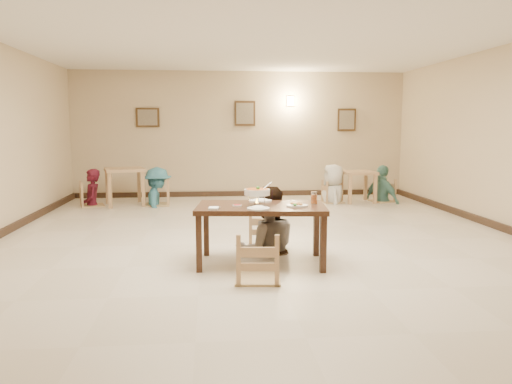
{
  "coord_description": "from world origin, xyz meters",
  "views": [
    {
      "loc": [
        -0.76,
        -7.1,
        1.69
      ],
      "look_at": [
        -0.13,
        -0.37,
        0.8
      ],
      "focal_mm": 35.0,
      "sensor_mm": 36.0,
      "label": 1
    }
  ],
  "objects": [
    {
      "name": "curry_warmer",
      "position": [
        -0.19,
        -1.12,
        0.9
      ],
      "size": [
        0.35,
        0.31,
        0.28
      ],
      "color": "silver",
      "rests_on": "main_table"
    },
    {
      "name": "rice_plate_near",
      "position": [
        -0.2,
        -1.4,
        0.75
      ],
      "size": [
        0.27,
        0.27,
        0.06
      ],
      "color": "white",
      "rests_on": "main_table"
    },
    {
      "name": "floor",
      "position": [
        0.0,
        0.0,
        0.0
      ],
      "size": [
        10.0,
        10.0,
        0.0
      ],
      "primitive_type": "plane",
      "color": "beige",
      "rests_on": "ground"
    },
    {
      "name": "napkin_cutlery",
      "position": [
        -0.72,
        -1.36,
        0.75
      ],
      "size": [
        0.15,
        0.22,
        0.03
      ],
      "color": "white",
      "rests_on": "main_table"
    },
    {
      "name": "bg_table_left",
      "position": [
        -2.58,
        3.78,
        0.66
      ],
      "size": [
        0.99,
        0.99,
        0.8
      ],
      "rotation": [
        0.0,
        0.0,
        0.27
      ],
      "color": "tan",
      "rests_on": "floor"
    },
    {
      "name": "main_diner",
      "position": [
        0.01,
        -0.48,
        0.89
      ],
      "size": [
        0.92,
        0.74,
        1.78
      ],
      "primitive_type": "imported",
      "rotation": [
        0.0,
        0.0,
        3.22
      ],
      "color": "gray",
      "rests_on": "floor"
    },
    {
      "name": "bg_chair_ll",
      "position": [
        -3.27,
        3.72,
        0.5
      ],
      "size": [
        0.47,
        0.47,
        1.0
      ],
      "rotation": [
        0.0,
        0.0,
        1.89
      ],
      "color": "tan",
      "rests_on": "floor"
    },
    {
      "name": "wall_sconce",
      "position": [
        1.2,
        4.96,
        2.3
      ],
      "size": [
        0.16,
        0.05,
        0.22
      ],
      "primitive_type": "cube",
      "color": "#FFD88C",
      "rests_on": "wall_back"
    },
    {
      "name": "wall_back",
      "position": [
        0.0,
        5.0,
        1.5
      ],
      "size": [
        10.0,
        0.0,
        10.0
      ],
      "primitive_type": "plane",
      "rotation": [
        1.57,
        0.0,
        0.0
      ],
      "color": "beige",
      "rests_on": "floor"
    },
    {
      "name": "bg_diner_d",
      "position": [
        3.13,
        3.76,
        0.83
      ],
      "size": [
        0.81,
        1.05,
        1.66
      ],
      "primitive_type": "imported",
      "rotation": [
        0.0,
        0.0,
        2.05
      ],
      "color": "#58958A",
      "rests_on": "floor"
    },
    {
      "name": "chair_far",
      "position": [
        -0.03,
        -0.4,
        0.48
      ],
      "size": [
        0.46,
        0.46,
        0.97
      ],
      "rotation": [
        0.0,
        0.0,
        -0.14
      ],
      "color": "tan",
      "rests_on": "floor"
    },
    {
      "name": "baseboard_back",
      "position": [
        0.0,
        4.97,
        0.06
      ],
      "size": [
        8.0,
        0.06,
        0.12
      ],
      "primitive_type": "cube",
      "color": "#302017",
      "rests_on": "floor"
    },
    {
      "name": "chili_dish",
      "position": [
        -0.43,
        -1.16,
        0.74
      ],
      "size": [
        0.11,
        0.11,
        0.02
      ],
      "color": "white",
      "rests_on": "main_table"
    },
    {
      "name": "bg_chair_rl",
      "position": [
        1.99,
        3.73,
        0.46
      ],
      "size": [
        0.43,
        0.43,
        0.92
      ],
      "rotation": [
        0.0,
        0.0,
        1.64
      ],
      "color": "tan",
      "rests_on": "floor"
    },
    {
      "name": "bg_chair_rr",
      "position": [
        3.13,
        3.76,
        0.48
      ],
      "size": [
        0.46,
        0.46,
        0.97
      ],
      "rotation": [
        0.0,
        0.0,
        -1.24
      ],
      "color": "tan",
      "rests_on": "floor"
    },
    {
      "name": "rice_plate_far",
      "position": [
        -0.12,
        -0.82,
        0.75
      ],
      "size": [
        0.3,
        0.3,
        0.07
      ],
      "color": "white",
      "rests_on": "main_table"
    },
    {
      "name": "picture_a",
      "position": [
        -2.2,
        4.96,
        1.9
      ],
      "size": [
        0.55,
        0.04,
        0.45
      ],
      "color": "#3B2714",
      "rests_on": "wall_back"
    },
    {
      "name": "picture_c",
      "position": [
        2.6,
        4.96,
        1.85
      ],
      "size": [
        0.45,
        0.04,
        0.55
      ],
      "color": "#3B2714",
      "rests_on": "wall_back"
    },
    {
      "name": "bg_diner_c",
      "position": [
        1.99,
        3.73,
        0.86
      ],
      "size": [
        0.6,
        0.87,
        1.71
      ],
      "primitive_type": "imported",
      "rotation": [
        0.0,
        0.0,
        4.65
      ],
      "color": "silver",
      "rests_on": "floor"
    },
    {
      "name": "bg_table_right",
      "position": [
        2.56,
        3.74,
        0.56
      ],
      "size": [
        0.74,
        0.74,
        0.7
      ],
      "rotation": [
        0.0,
        0.0,
        0.06
      ],
      "color": "tan",
      "rests_on": "floor"
    },
    {
      "name": "bg_chair_lr",
      "position": [
        -1.89,
        3.71,
        0.53
      ],
      "size": [
        0.5,
        0.5,
        1.07
      ],
      "rotation": [
        0.0,
        0.0,
        -1.51
      ],
      "color": "tan",
      "rests_on": "floor"
    },
    {
      "name": "main_table",
      "position": [
        -0.13,
        -1.1,
        0.65
      ],
      "size": [
        1.65,
        1.04,
        0.73
      ],
      "rotation": [
        0.0,
        0.0,
        -0.11
      ],
      "color": "#3B2215",
      "rests_on": "floor"
    },
    {
      "name": "bg_diner_b",
      "position": [
        -1.89,
        3.71,
        0.82
      ],
      "size": [
        0.72,
        1.12,
        1.65
      ],
      "primitive_type": "imported",
      "rotation": [
        0.0,
        0.0,
        1.67
      ],
      "color": "teal",
      "rests_on": "floor"
    },
    {
      "name": "chair_near",
      "position": [
        -0.24,
        -1.77,
        0.52
      ],
      "size": [
        0.49,
        0.49,
        1.05
      ],
      "rotation": [
        0.0,
        0.0,
        3.03
      ],
      "color": "tan",
      "rests_on": "floor"
    },
    {
      "name": "bg_diner_a",
      "position": [
        -3.27,
        3.72,
        0.79
      ],
      "size": [
        0.52,
        0.66,
        1.59
      ],
      "primitive_type": "imported",
      "rotation": [
        0.0,
        0.0,
        4.98
      ],
      "color": "#4F1121",
      "rests_on": "floor"
    },
    {
      "name": "wall_front",
      "position": [
        0.0,
        -5.0,
        1.5
      ],
      "size": [
        10.0,
        0.0,
        10.0
      ],
      "primitive_type": "plane",
      "rotation": [
        -1.57,
        0.0,
        0.0
      ],
      "color": "beige",
      "rests_on": "floor"
    },
    {
      "name": "picture_b",
      "position": [
        0.1,
        4.96,
        2.0
      ],
      "size": [
        0.5,
        0.04,
        0.6
      ],
      "color": "#3B2714",
      "rests_on": "wall_back"
    },
    {
      "name": "drink_glass",
      "position": [
        0.53,
        -1.06,
        0.81
      ],
      "size": [
        0.08,
        0.08,
        0.16
      ],
      "color": "white",
      "rests_on": "main_table"
    },
    {
      "name": "fried_plate",
      "position": [
        0.29,
        -1.25,
        0.75
      ],
      "size": [
        0.26,
        0.26,
        0.06
      ],
      "color": "white",
      "rests_on": "main_table"
    },
    {
      "name": "ceiling",
      "position": [
        0.0,
        0.0,
        3.0
      ],
      "size": [
        10.0,
        10.0,
        0.0
      ],
      "primitive_type": "plane",
      "color": "white",
      "rests_on": "wall_back"
    }
  ]
}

